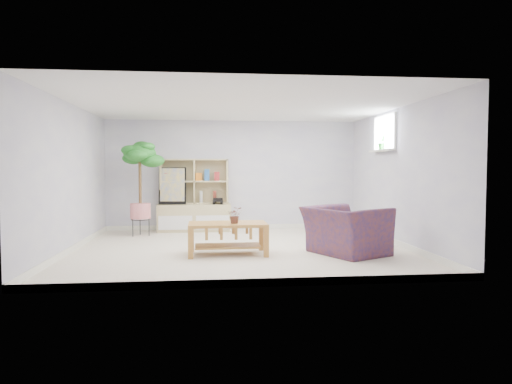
{
  "coord_description": "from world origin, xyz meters",
  "views": [
    {
      "loc": [
        -0.53,
        -7.6,
        1.35
      ],
      "look_at": [
        0.27,
        0.16,
        0.95
      ],
      "focal_mm": 32.0,
      "sensor_mm": 36.0,
      "label": 1
    }
  ],
  "objects": [
    {
      "name": "toy_truck",
      "position": [
        -0.34,
        2.13,
        0.66
      ],
      "size": [
        0.31,
        0.23,
        0.15
      ],
      "primitive_type": null,
      "rotation": [
        0.0,
        0.0,
        -0.11
      ],
      "color": "black",
      "rests_on": "storage_unit"
    },
    {
      "name": "poster",
      "position": [
        -1.3,
        2.21,
        0.98
      ],
      "size": [
        0.58,
        0.15,
        0.79
      ],
      "primitive_type": null,
      "rotation": [
        0.0,
        0.0,
        -0.02
      ],
      "color": "yellow",
      "rests_on": "storage_unit"
    },
    {
      "name": "walls",
      "position": [
        0.0,
        0.0,
        1.2
      ],
      "size": [
        5.51,
        5.01,
        2.4
      ],
      "color": "#B6B1D2",
      "rests_on": "floor"
    },
    {
      "name": "floor_tree",
      "position": [
        -1.89,
        1.65,
        0.95
      ],
      "size": [
        0.88,
        0.88,
        1.9
      ],
      "primitive_type": null,
      "rotation": [
        0.0,
        0.0,
        -0.32
      ],
      "color": "#1E5722",
      "rests_on": "floor"
    },
    {
      "name": "floor",
      "position": [
        0.0,
        0.0,
        0.0
      ],
      "size": [
        5.5,
        5.0,
        0.01
      ],
      "primitive_type": "cube",
      "color": "beige",
      "rests_on": "ground"
    },
    {
      "name": "table_plant",
      "position": [
        -0.13,
        -0.57,
        0.63
      ],
      "size": [
        0.23,
        0.2,
        0.26
      ],
      "primitive_type": "imported",
      "rotation": [
        0.0,
        0.0,
        0.01
      ],
      "color": "#14541C",
      "rests_on": "coffee_table"
    },
    {
      "name": "coffee_table",
      "position": [
        -0.24,
        -0.49,
        0.25
      ],
      "size": [
        1.23,
        0.68,
        0.5
      ],
      "primitive_type": null,
      "rotation": [
        0.0,
        0.0,
        0.01
      ],
      "color": "#B47133",
      "rests_on": "floor"
    },
    {
      "name": "window_sill",
      "position": [
        2.67,
        0.6,
        1.68
      ],
      "size": [
        0.14,
        1.0,
        0.04
      ],
      "primitive_type": "cube",
      "color": "white",
      "rests_on": "walls"
    },
    {
      "name": "ceiling",
      "position": [
        0.0,
        0.0,
        2.4
      ],
      "size": [
        5.5,
        5.0,
        0.01
      ],
      "primitive_type": "cube",
      "color": "white",
      "rests_on": "walls"
    },
    {
      "name": "storage_unit",
      "position": [
        -0.84,
        2.24,
        0.78
      ],
      "size": [
        1.55,
        0.52,
        1.55
      ],
      "primitive_type": null,
      "color": "tan",
      "rests_on": "floor"
    },
    {
      "name": "armchair",
      "position": [
        1.61,
        -0.66,
        0.43
      ],
      "size": [
        1.41,
        1.48,
        0.85
      ],
      "primitive_type": "imported",
      "rotation": [
        0.0,
        0.0,
        2.04
      ],
      "color": "navy",
      "rests_on": "floor"
    },
    {
      "name": "sill_plant",
      "position": [
        2.67,
        0.6,
        1.83
      ],
      "size": [
        0.16,
        0.14,
        0.26
      ],
      "primitive_type": "imported",
      "rotation": [
        0.0,
        0.0,
        0.16
      ],
      "color": "#1E5722",
      "rests_on": "window_sill"
    },
    {
      "name": "baseboard",
      "position": [
        0.0,
        0.0,
        0.05
      ],
      "size": [
        5.5,
        5.0,
        0.1
      ],
      "primitive_type": null,
      "color": "white",
      "rests_on": "floor"
    },
    {
      "name": "window",
      "position": [
        2.73,
        0.6,
        2.0
      ],
      "size": [
        0.1,
        0.98,
        0.68
      ],
      "primitive_type": null,
      "color": "white",
      "rests_on": "walls"
    }
  ]
}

